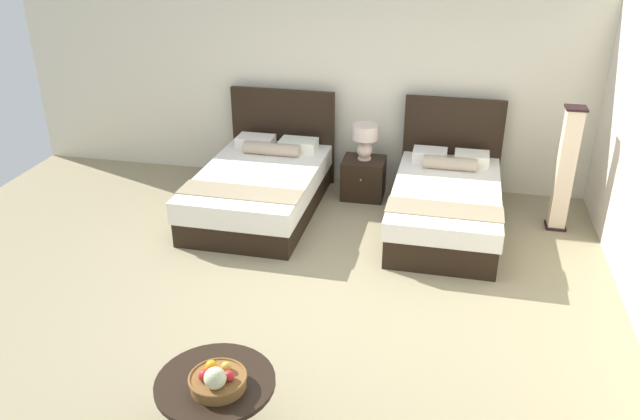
{
  "coord_description": "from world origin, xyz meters",
  "views": [
    {
      "loc": [
        1.04,
        -4.94,
        3.37
      ],
      "look_at": [
        -0.1,
        0.5,
        0.68
      ],
      "focal_mm": 35.7,
      "sensor_mm": 36.0,
      "label": 1
    }
  ],
  "objects_px": {
    "floor_lamp_corner": "(565,170)",
    "bed_near_window": "(261,186)",
    "nightstand": "(363,178)",
    "coffee_table": "(216,393)",
    "fruit_bowl": "(217,380)",
    "bed_near_corner": "(446,202)",
    "table_lamp": "(365,138)"
  },
  "relations": [
    {
      "from": "bed_near_corner",
      "to": "floor_lamp_corner",
      "type": "height_order",
      "value": "floor_lamp_corner"
    },
    {
      "from": "bed_near_window",
      "to": "nightstand",
      "type": "distance_m",
      "value": 1.31
    },
    {
      "from": "floor_lamp_corner",
      "to": "bed_near_window",
      "type": "bearing_deg",
      "value": -176.08
    },
    {
      "from": "bed_near_corner",
      "to": "table_lamp",
      "type": "bearing_deg",
      "value": 147.93
    },
    {
      "from": "nightstand",
      "to": "coffee_table",
      "type": "height_order",
      "value": "nightstand"
    },
    {
      "from": "bed_near_window",
      "to": "fruit_bowl",
      "type": "height_order",
      "value": "bed_near_window"
    },
    {
      "from": "bed_near_corner",
      "to": "nightstand",
      "type": "xyz_separation_m",
      "value": [
        -1.04,
        0.63,
        -0.05
      ]
    },
    {
      "from": "floor_lamp_corner",
      "to": "table_lamp",
      "type": "bearing_deg",
      "value": 169.75
    },
    {
      "from": "nightstand",
      "to": "floor_lamp_corner",
      "type": "relative_size",
      "value": 0.36
    },
    {
      "from": "bed_near_window",
      "to": "nightstand",
      "type": "xyz_separation_m",
      "value": [
        1.15,
        0.63,
        -0.05
      ]
    },
    {
      "from": "bed_near_window",
      "to": "fruit_bowl",
      "type": "relative_size",
      "value": 5.6
    },
    {
      "from": "bed_near_window",
      "to": "fruit_bowl",
      "type": "xyz_separation_m",
      "value": [
        0.79,
        -3.62,
        0.23
      ]
    },
    {
      "from": "floor_lamp_corner",
      "to": "bed_near_corner",
      "type": "bearing_deg",
      "value": -169.49
    },
    {
      "from": "bed_near_window",
      "to": "bed_near_corner",
      "type": "xyz_separation_m",
      "value": [
        2.19,
        0.0,
        -0.0
      ]
    },
    {
      "from": "coffee_table",
      "to": "floor_lamp_corner",
      "type": "height_order",
      "value": "floor_lamp_corner"
    },
    {
      "from": "bed_near_window",
      "to": "bed_near_corner",
      "type": "bearing_deg",
      "value": 0.06
    },
    {
      "from": "bed_near_window",
      "to": "coffee_table",
      "type": "bearing_deg",
      "value": -78.13
    },
    {
      "from": "fruit_bowl",
      "to": "bed_near_corner",
      "type": "bearing_deg",
      "value": 69.0
    },
    {
      "from": "bed_near_window",
      "to": "floor_lamp_corner",
      "type": "distance_m",
      "value": 3.48
    },
    {
      "from": "bed_near_window",
      "to": "floor_lamp_corner",
      "type": "xyz_separation_m",
      "value": [
        3.45,
        0.24,
        0.41
      ]
    },
    {
      "from": "bed_near_corner",
      "to": "fruit_bowl",
      "type": "xyz_separation_m",
      "value": [
        -1.39,
        -3.63,
        0.23
      ]
    },
    {
      "from": "coffee_table",
      "to": "floor_lamp_corner",
      "type": "distance_m",
      "value": 4.67
    },
    {
      "from": "fruit_bowl",
      "to": "floor_lamp_corner",
      "type": "xyz_separation_m",
      "value": [
        2.65,
        3.86,
        0.18
      ]
    },
    {
      "from": "table_lamp",
      "to": "fruit_bowl",
      "type": "distance_m",
      "value": 4.3
    },
    {
      "from": "nightstand",
      "to": "fruit_bowl",
      "type": "bearing_deg",
      "value": -94.78
    },
    {
      "from": "bed_near_window",
      "to": "coffee_table",
      "type": "xyz_separation_m",
      "value": [
        0.75,
        -3.56,
        0.05
      ]
    },
    {
      "from": "table_lamp",
      "to": "coffee_table",
      "type": "xyz_separation_m",
      "value": [
        -0.4,
        -4.21,
        -0.42
      ]
    },
    {
      "from": "table_lamp",
      "to": "floor_lamp_corner",
      "type": "height_order",
      "value": "floor_lamp_corner"
    },
    {
      "from": "table_lamp",
      "to": "coffee_table",
      "type": "relative_size",
      "value": 0.54
    },
    {
      "from": "bed_near_corner",
      "to": "table_lamp",
      "type": "relative_size",
      "value": 4.89
    },
    {
      "from": "nightstand",
      "to": "fruit_bowl",
      "type": "relative_size",
      "value": 1.33
    },
    {
      "from": "bed_near_window",
      "to": "nightstand",
      "type": "height_order",
      "value": "bed_near_window"
    }
  ]
}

